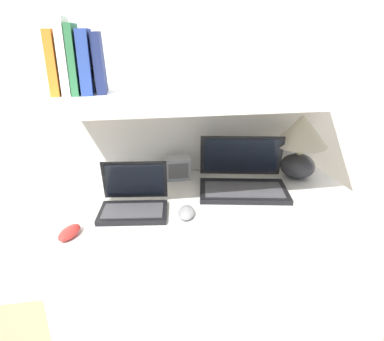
# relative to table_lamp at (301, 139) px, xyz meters

# --- Properties ---
(wall_back) EXTENTS (6.00, 0.05, 2.40)m
(wall_back) POSITION_rel_table_lamp_xyz_m (-0.44, 0.23, 0.28)
(wall_back) COLOR white
(wall_back) RESTS_ON ground_plane
(desk) EXTENTS (1.21, 0.70, 0.73)m
(desk) POSITION_rel_table_lamp_xyz_m (-0.44, -0.19, -0.55)
(desk) COLOR white
(desk) RESTS_ON ground_plane
(back_riser) EXTENTS (1.21, 0.04, 1.14)m
(back_riser) POSITION_rel_table_lamp_xyz_m (-0.44, 0.18, -0.35)
(back_riser) COLOR white
(back_riser) RESTS_ON ground_plane
(shelf) EXTENTS (1.21, 0.63, 0.03)m
(shelf) POSITION_rel_table_lamp_xyz_m (-0.44, -0.11, 0.24)
(shelf) COLOR white
(shelf) RESTS_ON back_riser
(table_lamp) EXTENTS (0.24, 0.24, 0.30)m
(table_lamp) POSITION_rel_table_lamp_xyz_m (0.00, 0.00, 0.00)
(table_lamp) COLOR #2D2D33
(table_lamp) RESTS_ON desk
(laptop_large) EXTENTS (0.42, 0.35, 0.22)m
(laptop_large) POSITION_rel_table_lamp_xyz_m (-0.29, -0.08, -0.14)
(laptop_large) COLOR black
(laptop_large) RESTS_ON desk
(laptop_small) EXTENTS (0.27, 0.23, 0.18)m
(laptop_small) POSITION_rel_table_lamp_xyz_m (-0.76, -0.21, -0.15)
(laptop_small) COLOR black
(laptop_small) RESTS_ON desk
(computer_mouse) EXTENTS (0.08, 0.11, 0.03)m
(computer_mouse) POSITION_rel_table_lamp_xyz_m (-0.57, -0.29, -0.17)
(computer_mouse) COLOR #99999E
(computer_mouse) RESTS_ON desk
(second_mouse) EXTENTS (0.09, 0.11, 0.03)m
(second_mouse) POSITION_rel_table_lamp_xyz_m (-0.98, -0.35, -0.17)
(second_mouse) COLOR red
(second_mouse) RESTS_ON desk
(router_box) EXTENTS (0.11, 0.09, 0.10)m
(router_box) POSITION_rel_table_lamp_xyz_m (-0.56, 0.09, -0.13)
(router_box) COLOR gray
(router_box) RESTS_ON desk
(book_orange) EXTENTS (0.03, 0.16, 0.21)m
(book_orange) POSITION_rel_table_lamp_xyz_m (-0.99, -0.11, 0.36)
(book_orange) COLOR orange
(book_orange) RESTS_ON shelf
(book_white) EXTENTS (0.03, 0.15, 0.25)m
(book_white) POSITION_rel_table_lamp_xyz_m (-0.96, -0.11, 0.38)
(book_white) COLOR silver
(book_white) RESTS_ON shelf
(book_green) EXTENTS (0.02, 0.16, 0.23)m
(book_green) POSITION_rel_table_lamp_xyz_m (-0.93, -0.11, 0.36)
(book_green) COLOR #2D7042
(book_green) RESTS_ON shelf
(book_blue) EXTENTS (0.04, 0.16, 0.21)m
(book_blue) POSITION_rel_table_lamp_xyz_m (-0.89, -0.11, 0.36)
(book_blue) COLOR #284293
(book_blue) RESTS_ON shelf
(book_navy) EXTENTS (0.04, 0.13, 0.20)m
(book_navy) POSITION_rel_table_lamp_xyz_m (-0.85, -0.11, 0.35)
(book_navy) COLOR navy
(book_navy) RESTS_ON shelf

